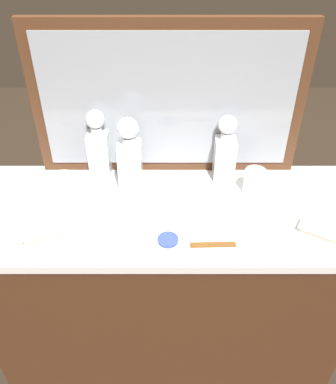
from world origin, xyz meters
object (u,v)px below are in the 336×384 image
at_px(silver_brush_center, 323,232).
at_px(silver_brush_left, 41,232).
at_px(crystal_decanter_front, 130,161).
at_px(crystal_tumbler_left, 64,187).
at_px(crystal_decanter_far_left, 99,152).
at_px(porcelain_dish, 169,240).
at_px(crystal_tumbler_far_right, 254,183).
at_px(crystal_decanter_left, 225,154).
at_px(tortoiseshell_comb, 213,245).

relative_size(silver_brush_center, silver_brush_left, 1.13).
distance_m(crystal_decanter_front, silver_brush_center, 0.71).
bearing_deg(silver_brush_left, crystal_decanter_front, 42.91).
distance_m(crystal_tumbler_left, silver_brush_center, 0.91).
bearing_deg(crystal_decanter_front, crystal_tumbler_left, -165.87).
bearing_deg(crystal_tumbler_left, crystal_decanter_far_left, 46.57).
distance_m(crystal_tumbler_left, porcelain_dish, 0.45).
height_order(crystal_tumbler_far_right, silver_brush_center, crystal_tumbler_far_right).
relative_size(crystal_decanter_far_left, silver_brush_left, 1.96).
bearing_deg(crystal_decanter_left, crystal_tumbler_far_right, -44.54).
relative_size(crystal_decanter_front, crystal_tumbler_far_right, 2.87).
relative_size(crystal_decanter_left, tortoiseshell_comb, 1.80).
bearing_deg(crystal_tumbler_left, porcelain_dish, -31.17).
bearing_deg(tortoiseshell_comb, crystal_decanter_left, 79.58).
distance_m(crystal_decanter_far_left, crystal_tumbler_left, 0.19).
xyz_separation_m(crystal_decanter_front, tortoiseshell_comb, (0.28, -0.31, -0.11)).
bearing_deg(crystal_decanter_front, tortoiseshell_comb, -47.58).
height_order(silver_brush_center, silver_brush_left, same).
bearing_deg(porcelain_dish, silver_brush_left, 176.02).
relative_size(porcelain_dish, tortoiseshell_comb, 0.46).
height_order(silver_brush_center, tortoiseshell_comb, silver_brush_center).
distance_m(crystal_decanter_front, crystal_decanter_far_left, 0.14).
relative_size(crystal_decanter_front, silver_brush_left, 1.99).
xyz_separation_m(crystal_tumbler_far_right, tortoiseshell_comb, (-0.17, -0.27, -0.04)).
xyz_separation_m(crystal_decanter_far_left, silver_brush_left, (-0.16, -0.32, -0.10)).
distance_m(crystal_decanter_far_left, crystal_decanter_left, 0.47).
height_order(silver_brush_left, tortoiseshell_comb, silver_brush_left).
bearing_deg(silver_brush_center, crystal_decanter_left, 132.95).
bearing_deg(silver_brush_left, silver_brush_center, 0.02).
xyz_separation_m(crystal_decanter_left, tortoiseshell_comb, (-0.07, -0.37, -0.10)).
xyz_separation_m(silver_brush_left, porcelain_dish, (0.42, -0.03, -0.01)).
relative_size(crystal_decanter_far_left, crystal_decanter_left, 1.07).
relative_size(crystal_decanter_far_left, silver_brush_center, 1.73).
relative_size(crystal_tumbler_left, porcelain_dish, 1.36).
bearing_deg(porcelain_dish, tortoiseshell_comb, -7.79).
xyz_separation_m(crystal_tumbler_left, silver_brush_left, (-0.04, -0.20, -0.03)).
xyz_separation_m(crystal_tumbler_far_right, silver_brush_left, (-0.73, -0.22, -0.03)).
bearing_deg(silver_brush_center, porcelain_dish, -176.64).
height_order(crystal_tumbler_left, porcelain_dish, crystal_tumbler_left).
bearing_deg(crystal_decanter_far_left, porcelain_dish, -53.43).
distance_m(crystal_decanter_left, silver_brush_left, 0.71).
bearing_deg(crystal_decanter_front, crystal_decanter_far_left, 151.89).
height_order(crystal_tumbler_left, silver_brush_left, crystal_tumbler_left).
distance_m(crystal_tumbler_left, crystal_tumbler_far_right, 0.69).
distance_m(silver_brush_center, porcelain_dish, 0.51).
height_order(crystal_decanter_far_left, crystal_decanter_left, crystal_decanter_far_left).
distance_m(crystal_decanter_front, silver_brush_left, 0.40).
distance_m(crystal_tumbler_far_right, tortoiseshell_comb, 0.32).
height_order(crystal_decanter_front, silver_brush_center, crystal_decanter_front).
distance_m(silver_brush_left, porcelain_dish, 0.42).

